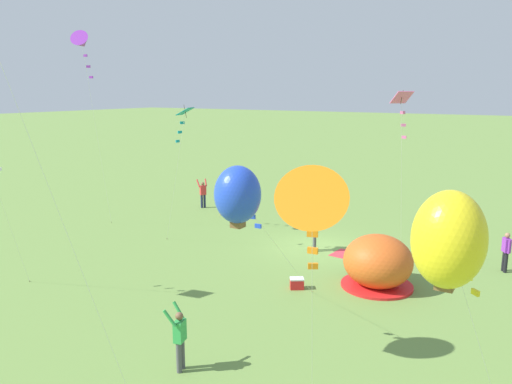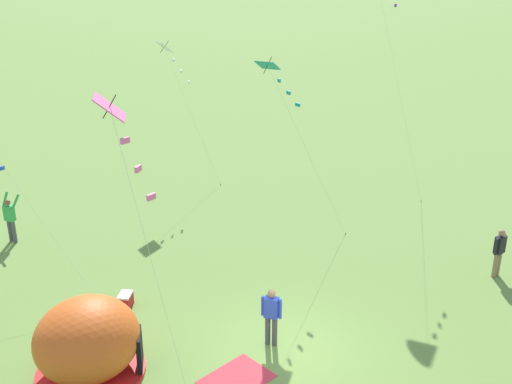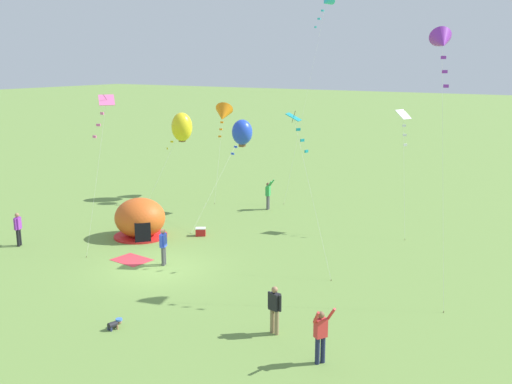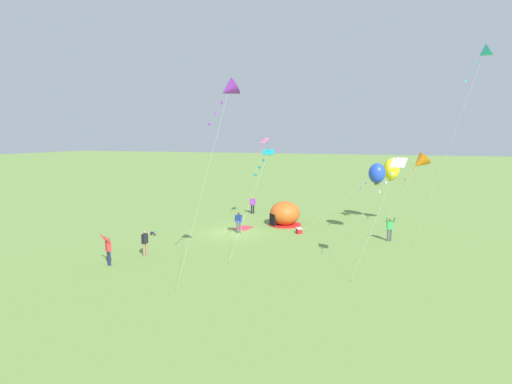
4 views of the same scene
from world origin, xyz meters
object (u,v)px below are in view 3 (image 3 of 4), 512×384
kite_yellow (182,127)px  kite_cyan (327,1)px  person_near_tent (321,334)px  popup_tent (140,219)px  kite_purple (442,42)px  cooler_box (201,232)px  kite_white (404,121)px  person_far_back (18,228)px  person_watching_sky (275,307)px  person_strolling (163,245)px  toddler_crawling (115,324)px  kite_teal (297,126)px  kite_pink (104,108)px  kite_orange (223,114)px  person_arms_raised (268,194)px  kite_blue (242,132)px

kite_yellow → kite_cyan: size_ratio=0.43×
person_near_tent → kite_yellow: 24.32m
popup_tent → kite_purple: size_ratio=0.27×
cooler_box → kite_purple: (12.37, -0.81, 9.68)m
popup_tent → kite_white: 15.03m
person_far_back → person_watching_sky: 16.06m
person_strolling → kite_yellow: 14.43m
person_watching_sky → kite_yellow: bearing=136.7°
kite_purple → kite_cyan: bearing=130.6°
popup_tent → cooler_box: bearing=35.4°
kite_yellow → kite_purple: (18.93, -7.60, 5.10)m
toddler_crawling → person_watching_sky: 5.65m
kite_teal → kite_cyan: kite_cyan is taller
person_watching_sky → kite_teal: bearing=113.1°
person_near_tent → kite_white: (-2.93, 16.03, 4.99)m
kite_purple → person_strolling: bearing=-160.8°
person_watching_sky → kite_pink: kite_pink is taller
kite_yellow → kite_pink: (3.92, -10.71, 2.14)m
person_strolling → kite_orange: bearing=114.1°
person_watching_sky → kite_white: size_ratio=0.26×
kite_orange → toddler_crawling: bearing=-65.4°
kite_orange → person_arms_raised: bearing=-23.6°
kite_white → kite_teal: size_ratio=0.95×
person_near_tent → kite_pink: 16.15m
person_arms_raised → kite_white: kite_white is taller
person_far_back → kite_pink: 7.61m
person_near_tent → kite_yellow: bearing=138.6°
kite_white → kite_cyan: kite_cyan is taller
person_arms_raised → kite_pink: 12.62m
person_near_tent → person_far_back: 18.41m
person_strolling → kite_white: kite_white is taller
kite_yellow → kite_blue: 5.58m
person_strolling → kite_pink: size_ratio=0.23×
person_far_back → kite_yellow: bearing=89.2°
kite_cyan → kite_purple: 17.11m
kite_teal → kite_cyan: bearing=110.3°
person_arms_raised → kite_cyan: size_ratio=0.14×
kite_cyan → kite_blue: bearing=-111.7°
popup_tent → kite_teal: size_ratio=0.40×
person_watching_sky → cooler_box: bearing=138.9°
person_far_back → person_arms_raised: size_ratio=0.91×
popup_tent → person_near_tent: popup_tent is taller
person_watching_sky → kite_white: 15.83m
kite_yellow → kite_teal: (12.73, -7.67, 1.53)m
cooler_box → kite_blue: size_ratio=0.10×
person_arms_raised → kite_teal: size_ratio=0.27×
kite_orange → kite_cyan: 9.98m
person_arms_raised → kite_blue: 4.23m
kite_orange → kite_yellow: bearing=-130.3°
person_arms_raised → kite_blue: kite_blue is taller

